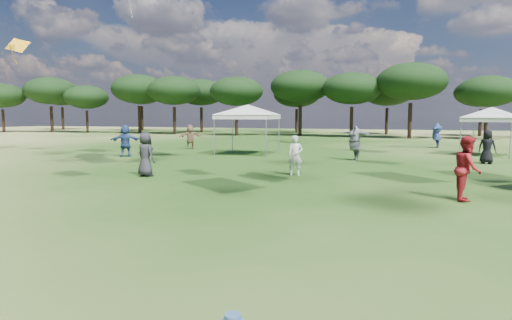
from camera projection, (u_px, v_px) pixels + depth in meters
The scene contains 4 objects.
tree_line at pixel (402, 86), 46.02m from camera, with size 108.78×17.63×7.77m.
tent_left at pixel (248, 107), 25.44m from camera, with size 6.61×6.61×3.28m.
tent_right at pixel (492, 109), 24.70m from camera, with size 5.05×5.05×3.13m.
festival_crowd at pixel (374, 144), 21.91m from camera, with size 29.19×21.86×1.85m.
Camera 1 is at (2.09, -1.78, 2.39)m, focal length 30.00 mm.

